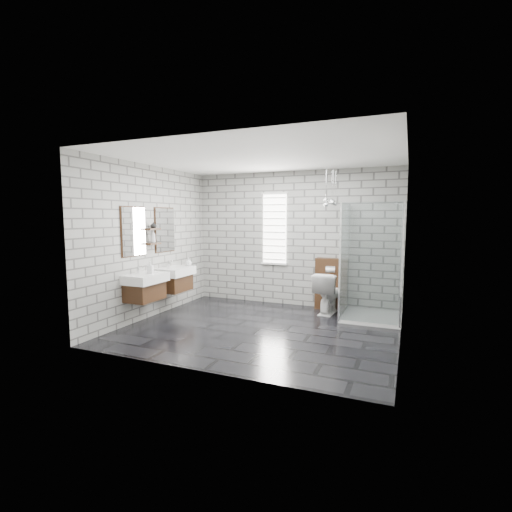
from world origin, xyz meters
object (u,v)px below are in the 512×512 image
Objects in this scene: shower_enclosure at (366,291)px; cistern_panel at (331,284)px; vanity_left at (144,279)px; toilet at (328,293)px; vanity_right at (174,272)px.

cistern_panel is at bearing 143.59° from shower_enclosure.
cistern_panel is (2.71, 2.18, -0.26)m from vanity_left.
vanity_left reaches higher than toilet.
cistern_panel is at bearing 38.79° from vanity_left.
vanity_right is 0.77× the size of shower_enclosure.
shower_enclosure is 2.65× the size of toilet.
vanity_right is at bearing -154.06° from cistern_panel.
vanity_right is at bearing 25.14° from toilet.
cistern_panel is at bearing -85.84° from toilet.
vanity_left is at bearing -154.05° from shower_enclosure.
vanity_right is 2.05× the size of toilet.
cistern_panel is (2.71, 1.32, -0.26)m from vanity_right.
vanity_right is 3.02m from cistern_panel.
vanity_right is at bearing -166.80° from shower_enclosure.
vanity_right is 3.51m from shower_enclosure.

